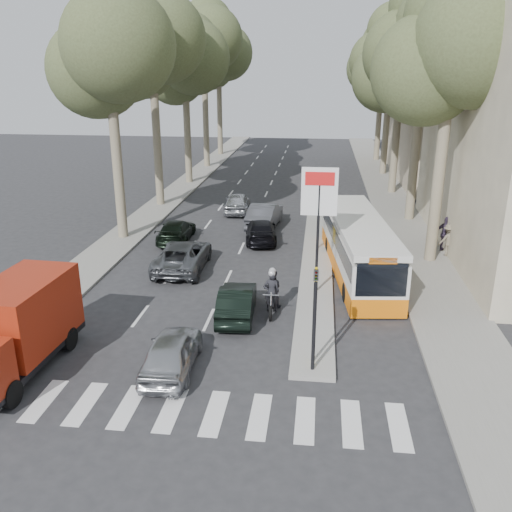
{
  "coord_description": "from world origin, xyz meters",
  "views": [
    {
      "loc": [
        3.25,
        -17.01,
        9.45
      ],
      "look_at": [
        0.59,
        5.25,
        1.6
      ],
      "focal_mm": 38.0,
      "sensor_mm": 36.0,
      "label": 1
    }
  ],
  "objects_px": {
    "red_truck": "(17,326)",
    "dark_hatchback": "(237,302)",
    "city_bus": "(358,245)",
    "motorcycle": "(272,291)",
    "silver_hatchback": "(171,352)"
  },
  "relations": [
    {
      "from": "motorcycle",
      "to": "silver_hatchback",
      "type": "bearing_deg",
      "value": -121.44
    },
    {
      "from": "red_truck",
      "to": "city_bus",
      "type": "bearing_deg",
      "value": 44.19
    },
    {
      "from": "red_truck",
      "to": "motorcycle",
      "type": "xyz_separation_m",
      "value": [
        7.78,
        5.52,
        -0.7
      ]
    },
    {
      "from": "red_truck",
      "to": "city_bus",
      "type": "distance_m",
      "value": 15.3
    },
    {
      "from": "silver_hatchback",
      "to": "dark_hatchback",
      "type": "relative_size",
      "value": 1.0
    },
    {
      "from": "city_bus",
      "to": "motorcycle",
      "type": "bearing_deg",
      "value": -135.1
    },
    {
      "from": "city_bus",
      "to": "motorcycle",
      "type": "relative_size",
      "value": 4.85
    },
    {
      "from": "red_truck",
      "to": "dark_hatchback",
      "type": "bearing_deg",
      "value": 39.14
    },
    {
      "from": "dark_hatchback",
      "to": "red_truck",
      "type": "xyz_separation_m",
      "value": [
        -6.45,
        -4.75,
        0.9
      ]
    },
    {
      "from": "city_bus",
      "to": "silver_hatchback",
      "type": "bearing_deg",
      "value": -130.42
    },
    {
      "from": "dark_hatchback",
      "to": "red_truck",
      "type": "height_order",
      "value": "red_truck"
    },
    {
      "from": "red_truck",
      "to": "motorcycle",
      "type": "distance_m",
      "value": 9.56
    },
    {
      "from": "dark_hatchback",
      "to": "motorcycle",
      "type": "distance_m",
      "value": 1.55
    },
    {
      "from": "motorcycle",
      "to": "city_bus",
      "type": "bearing_deg",
      "value": 49.1
    },
    {
      "from": "dark_hatchback",
      "to": "motorcycle",
      "type": "xyz_separation_m",
      "value": [
        1.33,
        0.76,
        0.2
      ]
    }
  ]
}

